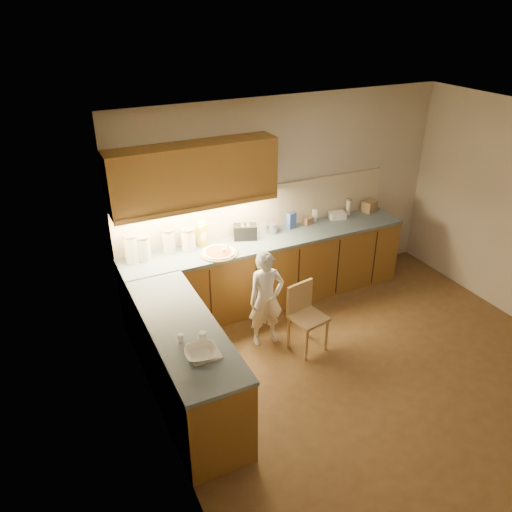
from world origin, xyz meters
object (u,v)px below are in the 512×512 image
(pizza_on_board, at_px, (219,253))
(wooden_chair, at_px, (305,312))
(oil_jug, at_px, (202,235))
(child, at_px, (266,299))
(toaster, at_px, (245,232))

(pizza_on_board, distance_m, wooden_chair, 1.23)
(pizza_on_board, height_order, oil_jug, oil_jug)
(wooden_chair, bearing_deg, pizza_on_board, 114.35)
(pizza_on_board, xyz_separation_m, child, (0.30, -0.65, -0.36))
(pizza_on_board, height_order, child, child)
(pizza_on_board, bearing_deg, child, -64.75)
(wooden_chair, distance_m, toaster, 1.31)
(pizza_on_board, bearing_deg, oil_jug, 106.91)
(pizza_on_board, relative_size, child, 0.38)
(child, distance_m, toaster, 1.01)
(oil_jug, bearing_deg, wooden_chair, -58.50)
(child, xyz_separation_m, wooden_chair, (0.35, -0.27, -0.12))
(wooden_chair, bearing_deg, child, 130.89)
(pizza_on_board, height_order, wooden_chair, pizza_on_board)
(child, distance_m, wooden_chair, 0.46)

